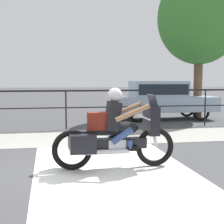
{
  "coord_description": "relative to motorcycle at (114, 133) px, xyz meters",
  "views": [
    {
      "loc": [
        -0.61,
        -6.45,
        1.74
      ],
      "look_at": [
        0.82,
        1.14,
        0.98
      ],
      "focal_mm": 55.0,
      "sensor_mm": 36.0,
      "label": 1
    }
  ],
  "objects": [
    {
      "name": "crosswalk_band",
      "position": [
        -0.05,
        -0.18,
        -0.69
      ],
      "size": [
        2.95,
        6.0,
        0.01
      ],
      "primitive_type": "cube",
      "color": "silver",
      "rests_on": "ground"
    },
    {
      "name": "parked_car",
      "position": [
        3.5,
        7.39,
        0.24
      ],
      "size": [
        4.37,
        1.62,
        1.62
      ],
      "rotation": [
        0.0,
        0.0,
        0.04
      ],
      "color": "#9EB2C6",
      "rests_on": "ground"
    },
    {
      "name": "fence_railing",
      "position": [
        -0.64,
        5.32,
        0.37
      ],
      "size": [
        36.0,
        0.05,
        1.35
      ],
      "color": "black",
      "rests_on": "ground"
    },
    {
      "name": "sidewalk_band",
      "position": [
        -0.64,
        3.42,
        -0.68
      ],
      "size": [
        44.0,
        2.4,
        0.01
      ],
      "primitive_type": "cube",
      "color": "#99968E",
      "rests_on": "ground"
    },
    {
      "name": "ground_plane",
      "position": [
        -0.64,
        0.02,
        -0.69
      ],
      "size": [
        120.0,
        120.0,
        0.0
      ],
      "primitive_type": "plane",
      "color": "#424244"
    },
    {
      "name": "motorcycle",
      "position": [
        0.0,
        0.0,
        0.0
      ],
      "size": [
        2.41,
        0.76,
        1.56
      ],
      "rotation": [
        0.0,
        0.0,
        0.01
      ],
      "color": "black",
      "rests_on": "ground"
    },
    {
      "name": "tree_behind_sign",
      "position": [
        5.35,
        7.91,
        3.66
      ],
      "size": [
        3.67,
        3.67,
        6.39
      ],
      "color": "brown",
      "rests_on": "ground"
    }
  ]
}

